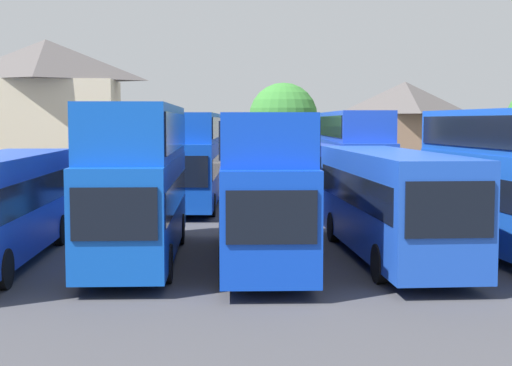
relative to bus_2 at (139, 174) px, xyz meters
name	(u,v)px	position (x,y,z in m)	size (l,w,h in m)	color
ground	(238,202)	(3.95, 17.62, -2.81)	(140.00, 140.00, 0.00)	#424247
depot_boundary_wall	(233,177)	(3.95, 24.21, -1.91)	(56.00, 0.50, 1.80)	gray
bus_2	(139,174)	(0.00, 0.00, 0.00)	(2.74, 10.94, 4.99)	blue
bus_3	(262,179)	(3.92, -0.53, -0.15)	(2.91, 11.38, 4.71)	blue
bus_4	(389,198)	(8.10, -0.30, -0.81)	(2.72, 11.79, 3.51)	blue
bus_6	(124,170)	(-1.98, 14.53, -0.83)	(2.67, 10.81, 3.47)	blue
bus_7	(193,155)	(1.51, 14.64, -0.05)	(3.30, 11.56, 4.89)	blue
bus_8	(291,171)	(6.53, 13.87, -0.85)	(2.97, 12.05, 3.43)	blue
bus_9	(354,154)	(9.78, 14.02, -0.01)	(3.09, 11.18, 4.97)	blue
house_terrace_left	(47,110)	(-9.41, 32.16, 2.51)	(10.55, 6.52, 10.44)	beige
house_terrace_centre	(405,130)	(17.31, 32.23, 1.01)	(7.41, 6.35, 7.47)	#9E7A60
tree_behind_wall	(283,117)	(7.46, 26.71, 1.93)	(4.66, 4.66, 7.08)	brown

